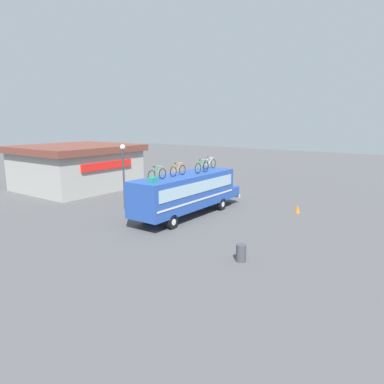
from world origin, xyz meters
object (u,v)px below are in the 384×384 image
Objects in this scene: traffic_cone at (298,209)px; rooftop_bicycle_2 at (178,170)px; luggage_bag_1 at (153,180)px; rooftop_bicycle_1 at (157,174)px; rooftop_bicycle_4 at (210,164)px; trash_bin at (241,253)px; bus at (187,191)px; street_lamp at (123,166)px; rooftop_bicycle_3 at (202,167)px.

rooftop_bicycle_2 is at bearing 136.00° from traffic_cone.
rooftop_bicycle_1 is at bearing 22.25° from luggage_bag_1.
rooftop_bicycle_4 is 2.05× the size of trash_bin.
rooftop_bicycle_2 reaches higher than bus.
rooftop_bicycle_4 is (3.39, 0.28, 1.61)m from bus.
street_lamp reaches higher than rooftop_bicycle_1.
rooftop_bicycle_1 reaches higher than trash_bin.
rooftop_bicycle_3 is 9.85m from trash_bin.
rooftop_bicycle_2 reaches higher than rooftop_bicycle_1.
luggage_bag_1 is 7.57m from trash_bin.
rooftop_bicycle_4 is 0.35× the size of street_lamp.
bus is at bearing 53.88° from trash_bin.
rooftop_bicycle_2 is (2.16, 0.02, 0.00)m from rooftop_bicycle_1.
trash_bin is at bearing -120.80° from rooftop_bicycle_2.
street_lamp is (-4.53, 4.87, -0.10)m from rooftop_bicycle_4.
bus is 9.00m from trash_bin.
rooftop_bicycle_4 is 3.09× the size of traffic_cone.
rooftop_bicycle_3 is (5.13, -0.15, 0.25)m from luggage_bag_1.
luggage_bag_1 is at bearing -175.64° from rooftop_bicycle_4.
street_lamp is at bearing 132.95° from rooftop_bicycle_4.
trash_bin is at bearing -108.39° from street_lamp.
rooftop_bicycle_1 is at bearing 173.77° from rooftop_bicycle_3.
rooftop_bicycle_3 is at bearing -12.68° from rooftop_bicycle_2.
rooftop_bicycle_4 reaches higher than traffic_cone.
bus is at bearing -175.24° from rooftop_bicycle_4.
trash_bin is 13.32m from street_lamp.
rooftop_bicycle_1 is at bearing 73.34° from trash_bin.
traffic_cone is (5.52, -6.15, -1.52)m from bus.
bus is at bearing -0.94° from rooftop_bicycle_1.
street_lamp reaches higher than bus.
rooftop_bicycle_2 reaches higher than trash_bin.
trash_bin is (-4.32, -7.25, -2.98)m from rooftop_bicycle_2.
rooftop_bicycle_1 reaches higher than luggage_bag_1.
rooftop_bicycle_1 is 11.05m from traffic_cone.
rooftop_bicycle_3 is at bearing -6.23° from rooftop_bicycle_1.
luggage_bag_1 is at bearing -116.64° from street_lamp.
rooftop_bicycle_2 reaches higher than traffic_cone.
luggage_bag_1 is 0.33× the size of rooftop_bicycle_1.
rooftop_bicycle_4 is (6.47, 0.23, 0.01)m from rooftop_bicycle_1.
rooftop_bicycle_4 is at bearing 40.87° from trash_bin.
rooftop_bicycle_3 is at bearing 46.10° from trash_bin.
street_lamp is (1.94, 5.10, -0.09)m from rooftop_bicycle_1.
street_lamp reaches higher than trash_bin.
rooftop_bicycle_1 is 2.02× the size of trash_bin.
rooftop_bicycle_1 reaches higher than bus.
rooftop_bicycle_3 is 7.80m from traffic_cone.
street_lamp reaches higher than luggage_bag_1.
bus is 2.14× the size of street_lamp.
traffic_cone is (2.13, -6.44, -3.13)m from rooftop_bicycle_4.
luggage_bag_1 is at bearing -157.75° from rooftop_bicycle_1.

